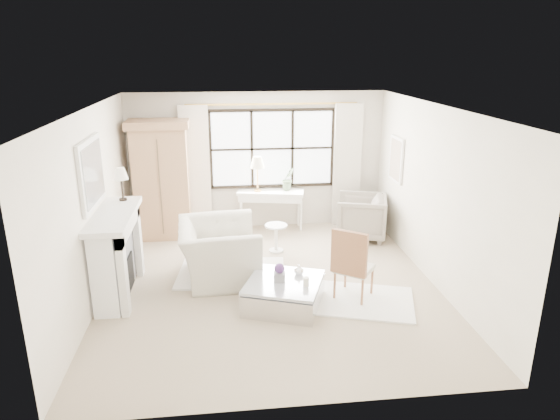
# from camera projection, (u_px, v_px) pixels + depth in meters

# --- Properties ---
(floor) EXTENTS (5.50, 5.50, 0.00)m
(floor) POSITION_uv_depth(u_px,v_px,m) (271.00, 285.00, 7.67)
(floor) COLOR tan
(floor) RESTS_ON ground
(ceiling) EXTENTS (5.50, 5.50, 0.00)m
(ceiling) POSITION_uv_depth(u_px,v_px,m) (270.00, 107.00, 6.84)
(ceiling) COLOR white
(ceiling) RESTS_ON ground
(wall_back) EXTENTS (5.00, 0.00, 5.00)m
(wall_back) POSITION_uv_depth(u_px,v_px,m) (257.00, 161.00, 9.86)
(wall_back) COLOR beige
(wall_back) RESTS_ON ground
(wall_front) EXTENTS (5.00, 0.00, 5.00)m
(wall_front) POSITION_uv_depth(u_px,v_px,m) (299.00, 286.00, 4.66)
(wall_front) COLOR silver
(wall_front) RESTS_ON ground
(wall_left) EXTENTS (0.00, 5.50, 5.50)m
(wall_left) POSITION_uv_depth(u_px,v_px,m) (93.00, 207.00, 6.99)
(wall_left) COLOR white
(wall_left) RESTS_ON ground
(wall_right) EXTENTS (0.00, 5.50, 5.50)m
(wall_right) POSITION_uv_depth(u_px,v_px,m) (435.00, 196.00, 7.53)
(wall_right) COLOR white
(wall_right) RESTS_ON ground
(window_pane) EXTENTS (2.40, 0.02, 1.50)m
(window_pane) POSITION_uv_depth(u_px,v_px,m) (272.00, 149.00, 9.79)
(window_pane) COLOR white
(window_pane) RESTS_ON wall_back
(window_frame) EXTENTS (2.50, 0.04, 1.50)m
(window_frame) POSITION_uv_depth(u_px,v_px,m) (272.00, 149.00, 9.78)
(window_frame) COLOR black
(window_frame) RESTS_ON wall_back
(curtain_rod) EXTENTS (3.30, 0.04, 0.04)m
(curtain_rod) POSITION_uv_depth(u_px,v_px,m) (272.00, 104.00, 9.47)
(curtain_rod) COLOR #BC9241
(curtain_rod) RESTS_ON wall_back
(curtain_left) EXTENTS (0.55, 0.10, 2.47)m
(curtain_left) POSITION_uv_depth(u_px,v_px,m) (196.00, 170.00, 9.67)
(curtain_left) COLOR white
(curtain_left) RESTS_ON ground
(curtain_right) EXTENTS (0.55, 0.10, 2.47)m
(curtain_right) POSITION_uv_depth(u_px,v_px,m) (347.00, 166.00, 9.99)
(curtain_right) COLOR beige
(curtain_right) RESTS_ON ground
(fireplace) EXTENTS (0.58, 1.66, 1.26)m
(fireplace) POSITION_uv_depth(u_px,v_px,m) (115.00, 253.00, 7.23)
(fireplace) COLOR white
(fireplace) RESTS_ON ground
(mirror_frame) EXTENTS (0.05, 1.15, 0.95)m
(mirror_frame) POSITION_uv_depth(u_px,v_px,m) (91.00, 173.00, 6.84)
(mirror_frame) COLOR white
(mirror_frame) RESTS_ON wall_left
(mirror_glass) EXTENTS (0.02, 1.00, 0.80)m
(mirror_glass) POSITION_uv_depth(u_px,v_px,m) (94.00, 173.00, 6.84)
(mirror_glass) COLOR #B6BAC1
(mirror_glass) RESTS_ON wall_left
(art_frame) EXTENTS (0.04, 0.62, 0.82)m
(art_frame) POSITION_uv_depth(u_px,v_px,m) (396.00, 159.00, 9.07)
(art_frame) COLOR white
(art_frame) RESTS_ON wall_right
(art_canvas) EXTENTS (0.01, 0.52, 0.72)m
(art_canvas) POSITION_uv_depth(u_px,v_px,m) (395.00, 159.00, 9.07)
(art_canvas) COLOR #BEAA93
(art_canvas) RESTS_ON wall_right
(mantel_lamp) EXTENTS (0.22, 0.22, 0.51)m
(mantel_lamp) POSITION_uv_depth(u_px,v_px,m) (121.00, 175.00, 7.51)
(mantel_lamp) COLOR black
(mantel_lamp) RESTS_ON fireplace
(armoire) EXTENTS (1.13, 0.71, 2.24)m
(armoire) POSITION_uv_depth(u_px,v_px,m) (162.00, 179.00, 9.36)
(armoire) COLOR tan
(armoire) RESTS_ON floor
(console_table) EXTENTS (1.36, 0.70, 0.80)m
(console_table) POSITION_uv_depth(u_px,v_px,m) (271.00, 210.00, 9.96)
(console_table) COLOR white
(console_table) RESTS_ON floor
(console_lamp) EXTENTS (0.28, 0.28, 0.69)m
(console_lamp) POSITION_uv_depth(u_px,v_px,m) (257.00, 163.00, 9.64)
(console_lamp) COLOR #BC8941
(console_lamp) RESTS_ON console_table
(orchid_plant) EXTENTS (0.31, 0.28, 0.45)m
(orchid_plant) POSITION_uv_depth(u_px,v_px,m) (288.00, 179.00, 9.82)
(orchid_plant) COLOR #4F6845
(orchid_plant) RESTS_ON console_table
(side_table) EXTENTS (0.40, 0.40, 0.51)m
(side_table) POSITION_uv_depth(u_px,v_px,m) (276.00, 234.00, 8.86)
(side_table) COLOR white
(side_table) RESTS_ON floor
(rug_left) EXTENTS (1.81, 1.36, 0.03)m
(rug_left) POSITION_uv_depth(u_px,v_px,m) (232.00, 273.00, 8.07)
(rug_left) COLOR white
(rug_left) RESTS_ON floor
(rug_right) EXTENTS (1.68, 1.44, 0.03)m
(rug_right) POSITION_uv_depth(u_px,v_px,m) (363.00, 301.00, 7.17)
(rug_right) COLOR white
(rug_right) RESTS_ON floor
(club_armchair) EXTENTS (1.29, 1.46, 0.90)m
(club_armchair) POSITION_uv_depth(u_px,v_px,m) (219.00, 251.00, 7.81)
(club_armchair) COLOR beige
(club_armchair) RESTS_ON floor
(wingback_chair) EXTENTS (1.13, 1.11, 0.83)m
(wingback_chair) POSITION_uv_depth(u_px,v_px,m) (361.00, 217.00, 9.51)
(wingback_chair) COLOR gray
(wingback_chair) RESTS_ON floor
(french_chair) EXTENTS (0.67, 0.67, 1.08)m
(french_chair) POSITION_uv_depth(u_px,v_px,m) (353.00, 279.00, 7.19)
(french_chair) COLOR #A66B45
(french_chair) RESTS_ON floor
(coffee_table) EXTENTS (1.28, 1.28, 0.38)m
(coffee_table) POSITION_uv_depth(u_px,v_px,m) (284.00, 294.00, 7.02)
(coffee_table) COLOR silver
(coffee_table) RESTS_ON floor
(planter_box) EXTENTS (0.18, 0.18, 0.12)m
(planter_box) POSITION_uv_depth(u_px,v_px,m) (280.00, 277.00, 6.95)
(planter_box) COLOR gray
(planter_box) RESTS_ON coffee_table
(planter_flowers) EXTENTS (0.14, 0.14, 0.14)m
(planter_flowers) POSITION_uv_depth(u_px,v_px,m) (280.00, 268.00, 6.91)
(planter_flowers) COLOR #4D2A69
(planter_flowers) RESTS_ON planter_box
(pillar_candle) EXTENTS (0.08, 0.08, 0.12)m
(pillar_candle) POSITION_uv_depth(u_px,v_px,m) (306.00, 281.00, 6.81)
(pillar_candle) COLOR #EDE5CE
(pillar_candle) RESTS_ON coffee_table
(coffee_vase) EXTENTS (0.18, 0.18, 0.15)m
(coffee_vase) POSITION_uv_depth(u_px,v_px,m) (299.00, 270.00, 7.14)
(coffee_vase) COLOR white
(coffee_vase) RESTS_ON coffee_table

